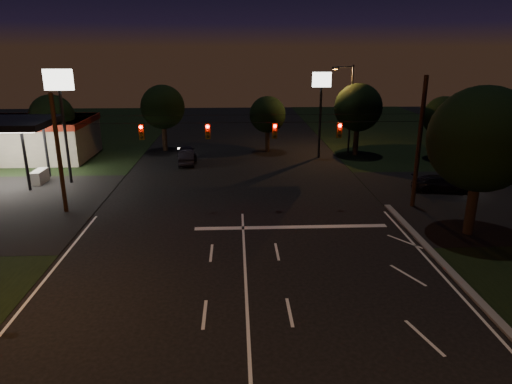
{
  "coord_description": "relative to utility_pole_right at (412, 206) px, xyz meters",
  "views": [
    {
      "loc": [
        -0.4,
        -14.78,
        10.75
      ],
      "look_at": [
        0.71,
        9.43,
        3.0
      ],
      "focal_mm": 32.0,
      "sensor_mm": 36.0,
      "label": 1
    }
  ],
  "objects": [
    {
      "name": "utility_pole_left",
      "position": [
        -24.0,
        0.0,
        0.0
      ],
      "size": [
        0.28,
        0.28,
        8.0
      ],
      "primitive_type": "cylinder",
      "color": "black",
      "rests_on": "ground"
    },
    {
      "name": "tree_far_e",
      "position": [
        8.02,
        14.11,
        4.11
      ],
      "size": [
        4.0,
        4.0,
        6.18
      ],
      "color": "black",
      "rests_on": "ground"
    },
    {
      "name": "tree_far_b",
      "position": [
        -19.98,
        19.13,
        4.61
      ],
      "size": [
        4.6,
        4.6,
        6.98
      ],
      "color": "black",
      "rests_on": "ground"
    },
    {
      "name": "pole_sign_right",
      "position": [
        -4.0,
        15.0,
        6.24
      ],
      "size": [
        1.8,
        0.3,
        8.4
      ],
      "color": "black",
      "rests_on": "ground"
    },
    {
      "name": "street_light_right_far",
      "position": [
        -0.76,
        17.0,
        5.24
      ],
      "size": [
        2.2,
        0.35,
        9.0
      ],
      "color": "black",
      "rests_on": "ground"
    },
    {
      "name": "ground",
      "position": [
        -12.0,
        -15.0,
        0.0
      ],
      "size": [
        140.0,
        140.0,
        0.0
      ],
      "primitive_type": "plane",
      "color": "black",
      "rests_on": "ground"
    },
    {
      "name": "stop_bar",
      "position": [
        -9.0,
        -3.5,
        0.01
      ],
      "size": [
        12.0,
        0.5,
        0.01
      ],
      "primitive_type": "cube",
      "color": "silver",
      "rests_on": "ground"
    },
    {
      "name": "tree_far_a",
      "position": [
        -29.98,
        15.12,
        4.26
      ],
      "size": [
        4.2,
        4.2,
        6.42
      ],
      "color": "black",
      "rests_on": "ground"
    },
    {
      "name": "signal_span",
      "position": [
        -12.0,
        -0.04,
        5.5
      ],
      "size": [
        24.0,
        0.4,
        1.56
      ],
      "color": "black",
      "rests_on": "ground"
    },
    {
      "name": "car_oncoming_a",
      "position": [
        -17.27,
        14.78,
        0.72
      ],
      "size": [
        2.49,
        4.47,
        1.44
      ],
      "primitive_type": "imported",
      "rotation": [
        0.0,
        0.0,
        3.34
      ],
      "color": "black",
      "rests_on": "ground"
    },
    {
      "name": "utility_pole_right",
      "position": [
        0.0,
        0.0,
        0.0
      ],
      "size": [
        0.3,
        0.3,
        9.0
      ],
      "primitive_type": "cylinder",
      "color": "black",
      "rests_on": "ground"
    },
    {
      "name": "tree_right_near",
      "position": [
        1.53,
        -4.83,
        5.68
      ],
      "size": [
        6.0,
        6.0,
        8.76
      ],
      "color": "black",
      "rests_on": "ground"
    },
    {
      "name": "tree_far_c",
      "position": [
        -8.98,
        18.1,
        3.9
      ],
      "size": [
        3.8,
        3.8,
        5.86
      ],
      "color": "black",
      "rests_on": "ground"
    },
    {
      "name": "gas_station",
      "position": [
        -33.86,
        15.39,
        2.38
      ],
      "size": [
        14.2,
        16.1,
        5.25
      ],
      "color": "gray",
      "rests_on": "ground"
    },
    {
      "name": "car_cross",
      "position": [
        3.41,
        3.25,
        0.62
      ],
      "size": [
        4.53,
        2.45,
        1.25
      ],
      "primitive_type": "imported",
      "rotation": [
        0.0,
        0.0,
        1.4
      ],
      "color": "black",
      "rests_on": "ground"
    },
    {
      "name": "car_oncoming_b",
      "position": [
        -17.09,
        13.0,
        0.68
      ],
      "size": [
        1.73,
        4.23,
        1.36
      ],
      "primitive_type": "imported",
      "rotation": [
        0.0,
        0.0,
        3.21
      ],
      "color": "black",
      "rests_on": "ground"
    },
    {
      "name": "pole_sign_left_near",
      "position": [
        -26.0,
        7.0,
        6.98
      ],
      "size": [
        2.2,
        0.3,
        9.1
      ],
      "color": "black",
      "rests_on": "ground"
    },
    {
      "name": "tree_far_d",
      "position": [
        0.02,
        16.13,
        4.83
      ],
      "size": [
        4.8,
        4.8,
        7.3
      ],
      "color": "black",
      "rests_on": "ground"
    }
  ]
}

